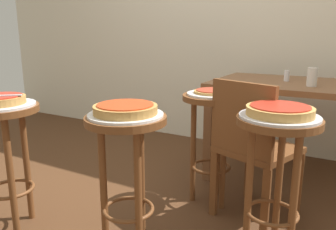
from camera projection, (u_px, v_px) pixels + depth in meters
The scene contains 18 objects.
ground_plane at pixel (129, 210), 2.18m from camera, with size 6.00×6.00×0.00m, color #4C2D19.
stool_foreground at pixel (5, 140), 1.86m from camera, with size 0.39×0.39×0.72m.
serving_plate_foreground at pixel (1, 105), 1.82m from camera, with size 0.36×0.36×0.01m, color silver.
pizza_foreground at pixel (0, 100), 1.81m from camera, with size 0.26×0.26×0.05m.
stool_middle at pixel (127, 154), 1.64m from camera, with size 0.39×0.39×0.72m.
serving_plate_middle at pixel (126, 115), 1.60m from camera, with size 0.36×0.36×0.01m, color silver.
pizza_middle at pixel (125, 109), 1.59m from camera, with size 0.30×0.30×0.05m.
stool_leftside at pixel (276, 157), 1.61m from camera, with size 0.39×0.39×0.72m.
serving_plate_leftside at pixel (279, 117), 1.56m from camera, with size 0.37×0.37×0.01m, color silver.
pizza_leftside at pixel (280, 111), 1.56m from camera, with size 0.31×0.31×0.05m.
stool_rear at pixel (212, 124), 2.18m from camera, with size 0.39×0.39×0.72m.
serving_plate_rear at pixel (213, 94), 2.14m from camera, with size 0.33×0.33×0.01m, color silver.
pizza_rear at pixel (213, 91), 2.13m from camera, with size 0.24×0.24×0.02m.
dining_table at pixel (288, 96), 2.54m from camera, with size 1.07×0.79×0.75m.
cup_near_edge at pixel (312, 77), 2.30m from camera, with size 0.07×0.07×0.13m, color silver.
condiment_shaker at pixel (287, 76), 2.55m from camera, with size 0.04×0.04×0.08m, color white.
wooden_chair at pixel (252, 146), 1.97m from camera, with size 0.51×0.51×0.85m.
pizza_server_knife at pixel (0, 96), 1.77m from camera, with size 0.22×0.02×0.01m, color silver.
Camera 1 is at (1.19, -1.59, 1.11)m, focal length 36.40 mm.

